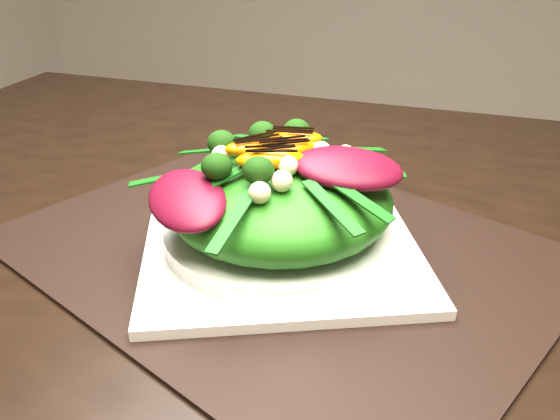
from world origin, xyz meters
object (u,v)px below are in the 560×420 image
(lettuce_mound, at_px, (280,200))
(placemat, at_px, (280,249))
(salad_bowl, at_px, (280,231))
(plate_base, at_px, (280,243))
(orange_segment, at_px, (269,143))
(dining_table, at_px, (408,254))

(lettuce_mound, bearing_deg, placemat, 180.00)
(salad_bowl, bearing_deg, lettuce_mound, 0.00)
(placemat, height_order, plate_base, plate_base)
(placemat, relative_size, salad_bowl, 2.26)
(plate_base, bearing_deg, orange_segment, 125.34)
(lettuce_mound, xyz_separation_m, orange_segment, (-0.02, 0.03, 0.04))
(dining_table, bearing_deg, lettuce_mound, -149.84)
(plate_base, bearing_deg, placemat, 0.00)
(dining_table, distance_m, placemat, 0.14)
(plate_base, relative_size, salad_bowl, 1.16)
(dining_table, distance_m, orange_segment, 0.19)
(dining_table, xyz_separation_m, lettuce_mound, (-0.12, -0.07, 0.08))
(placemat, xyz_separation_m, lettuce_mound, (0.00, 0.00, 0.05))
(placemat, distance_m, orange_segment, 0.11)
(placemat, distance_m, lettuce_mound, 0.05)
(placemat, distance_m, salad_bowl, 0.02)
(lettuce_mound, bearing_deg, plate_base, 180.00)
(plate_base, distance_m, lettuce_mound, 0.05)
(salad_bowl, height_order, lettuce_mound, lettuce_mound)
(dining_table, height_order, placemat, dining_table)
(dining_table, distance_m, salad_bowl, 0.14)
(placemat, xyz_separation_m, plate_base, (0.00, 0.00, 0.01))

